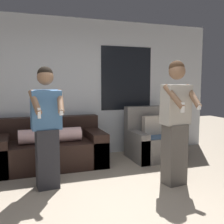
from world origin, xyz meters
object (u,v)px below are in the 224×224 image
(armchair, at_px, (152,141))
(person_right, at_px, (176,121))
(couch, at_px, (50,149))
(person_left, at_px, (47,127))

(armchair, height_order, person_right, person_right)
(couch, distance_m, person_left, 1.14)
(armchair, bearing_deg, person_right, -103.69)
(person_right, bearing_deg, armchair, 76.31)
(couch, distance_m, armchair, 1.94)
(person_left, xyz_separation_m, person_right, (1.74, -0.46, 0.06))
(armchair, xyz_separation_m, person_left, (-2.06, -0.85, 0.53))
(person_left, bearing_deg, person_right, -14.63)
(couch, bearing_deg, person_left, -97.55)
(couch, relative_size, person_right, 1.06)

